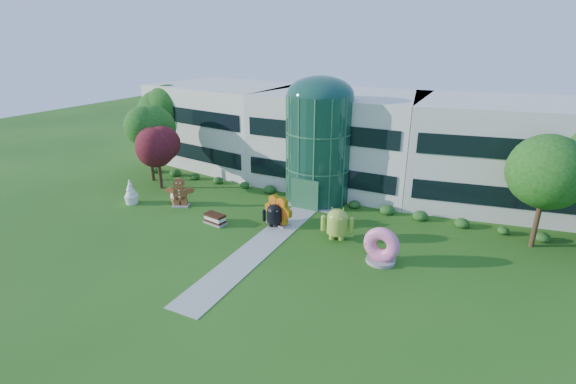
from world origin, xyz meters
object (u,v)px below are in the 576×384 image
at_px(android_black, 274,214).
at_px(gingerbread, 180,192).
at_px(android_green, 337,222).
at_px(donut, 382,245).

relative_size(android_black, gingerbread, 0.77).
distance_m(android_green, donut, 4.34).
relative_size(android_black, donut, 0.86).
bearing_deg(android_green, android_black, 165.07).
distance_m(donut, gingerbread, 19.10).
bearing_deg(android_black, donut, -35.33).
distance_m(android_black, donut, 9.43).
height_order(android_black, gingerbread, gingerbread).
bearing_deg(android_black, gingerbread, 154.94).
xyz_separation_m(android_green, gingerbread, (-15.10, -0.08, -0.09)).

